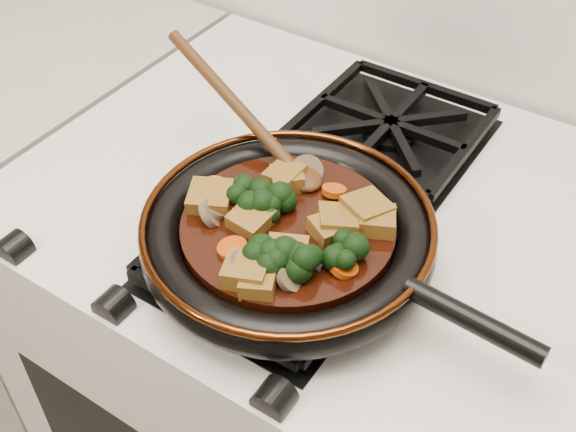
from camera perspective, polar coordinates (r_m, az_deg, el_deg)
The scene contains 35 objects.
stove at distance 1.22m, azimuth 2.79°, elevation -14.31°, with size 0.76×0.60×0.90m, color silver.
burner_grate_front at distance 0.78m, azimuth -1.41°, elevation -3.26°, with size 0.23×0.23×0.03m, color black, non-canonical shape.
burner_grate_back at distance 0.97m, azimuth 8.06°, elevation 6.84°, with size 0.23×0.23×0.03m, color black, non-canonical shape.
skillet at distance 0.76m, azimuth 0.14°, elevation -1.49°, with size 0.44×0.31×0.05m.
braising_sauce at distance 0.76m, azimuth 0.00°, elevation -1.15°, with size 0.23×0.23×0.02m, color black.
tofu_cube_0 at distance 0.76m, azimuth -2.45°, elevation 0.55°, with size 0.04×0.03×0.02m, color brown.
tofu_cube_1 at distance 0.74m, azimuth 3.15°, elevation -1.08°, with size 0.03×0.03×0.02m, color brown.
tofu_cube_2 at distance 0.75m, azimuth -2.95°, elevation -0.35°, with size 0.04×0.04×0.02m, color brown.
tofu_cube_3 at distance 0.76m, azimuth 6.22°, elevation 0.44°, with size 0.04×0.04×0.02m, color brown.
tofu_cube_4 at distance 0.75m, azimuth 7.02°, elevation -0.41°, with size 0.04×0.04×0.02m, color brown.
tofu_cube_5 at distance 0.75m, azimuth 3.88°, elevation -0.47°, with size 0.04×0.04×0.02m, color brown.
tofu_cube_6 at distance 0.78m, azimuth -6.10°, elevation 1.38°, with size 0.04×0.05×0.02m, color brown.
tofu_cube_7 at distance 0.69m, azimuth -2.39°, elevation -5.29°, with size 0.03×0.03×0.02m, color brown.
tofu_cube_8 at distance 0.80m, azimuth -0.06°, elevation 2.96°, with size 0.03×0.04×0.02m, color brown.
tofu_cube_9 at distance 0.71m, azimuth -0.09°, elevation -3.12°, with size 0.04×0.04×0.02m, color brown.
tofu_cube_10 at distance 0.70m, azimuth -3.29°, elevation -4.45°, with size 0.04×0.04×0.02m, color brown.
tofu_cube_11 at distance 0.80m, azimuth -0.25°, elevation 3.11°, with size 0.04×0.04×0.02m, color brown.
broccoli_floret_0 at distance 0.77m, azimuth -3.36°, elevation 1.54°, with size 0.06×0.06×0.05m, color black, non-canonical shape.
broccoli_floret_1 at distance 0.70m, azimuth -1.29°, elevation -3.58°, with size 0.06×0.06×0.06m, color black, non-canonical shape.
broccoli_floret_2 at distance 0.70m, azimuth 1.52°, elevation -3.81°, with size 0.06×0.06×0.05m, color black, non-canonical shape.
broccoli_floret_3 at distance 0.76m, azimuth -1.53°, elevation 0.85°, with size 0.06×0.06×0.05m, color black, non-canonical shape.
broccoli_floret_4 at distance 0.71m, azimuth -1.94°, elevation -3.57°, with size 0.06×0.06×0.05m, color black, non-canonical shape.
broccoli_floret_5 at distance 0.71m, azimuth 4.24°, elevation -2.83°, with size 0.06×0.06×0.05m, color black, non-canonical shape.
carrot_coin_0 at distance 0.71m, azimuth 4.39°, elevation -3.98°, with size 0.03×0.03×0.01m, color #B33A04.
carrot_coin_1 at distance 0.75m, azimuth 4.04°, elevation -0.75°, with size 0.03×0.03×0.01m, color #B33A04.
carrot_coin_2 at distance 0.79m, azimuth 3.66°, elevation 2.01°, with size 0.03×0.03×0.01m, color #B33A04.
carrot_coin_3 at distance 0.72m, azimuth -4.41°, elevation -2.58°, with size 0.03×0.03×0.01m, color #B33A04.
carrot_coin_4 at distance 0.77m, azimuth -3.69°, elevation 0.92°, with size 0.03×0.03×0.01m, color #B33A04.
carrot_coin_5 at distance 0.79m, azimuth -5.76°, elevation 2.12°, with size 0.03×0.03×0.01m, color #B33A04.
mushroom_slice_0 at distance 0.69m, azimuth 0.22°, elevation -4.82°, with size 0.03×0.03×0.01m, color brown.
mushroom_slice_1 at distance 0.70m, azimuth -3.46°, elevation -4.09°, with size 0.04×0.04×0.01m, color brown.
mushroom_slice_2 at distance 0.76m, azimuth -6.09°, elevation 0.17°, with size 0.03×0.03×0.01m, color brown.
mushroom_slice_3 at distance 0.76m, azimuth -6.00°, elevation 0.46°, with size 0.03×0.03×0.01m, color brown.
mushroom_slice_4 at distance 0.81m, azimuth 1.49°, elevation 3.59°, with size 0.04×0.04×0.01m, color brown.
wooden_spoon at distance 0.83m, azimuth -2.14°, elevation 6.60°, with size 0.16×0.07×0.25m.
Camera 1 is at (0.31, 1.11, 1.48)m, focal length 45.00 mm.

